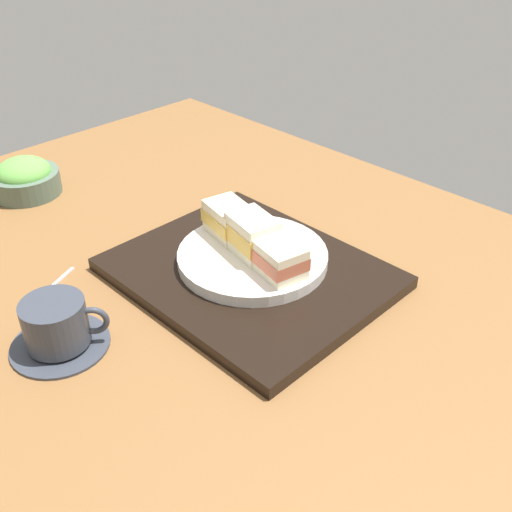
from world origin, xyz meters
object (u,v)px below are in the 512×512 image
(salad_bowl, at_px, (25,178))
(coffee_cup, at_px, (57,327))
(sandwich_plate, at_px, (253,257))
(sandwich_far, at_px, (229,220))
(teaspoon, at_px, (48,289))
(sandwich_near, at_px, (279,258))
(sandwich_middle, at_px, (252,235))

(salad_bowl, height_order, coffee_cup, same)
(sandwich_plate, relative_size, sandwich_far, 2.61)
(sandwich_far, height_order, teaspoon, sandwich_far)
(sandwich_plate, xyz_separation_m, sandwich_near, (-0.06, 0.01, 0.03))
(sandwich_middle, xyz_separation_m, salad_bowl, (0.49, 0.12, -0.04))
(sandwich_far, distance_m, salad_bowl, 0.45)
(sandwich_near, xyz_separation_m, coffee_cup, (0.12, 0.28, -0.03))
(sandwich_near, relative_size, sandwich_far, 0.98)
(coffee_cup, bearing_deg, sandwich_middle, -101.18)
(sandwich_middle, distance_m, sandwich_far, 0.06)
(sandwich_plate, height_order, sandwich_far, sandwich_far)
(sandwich_middle, bearing_deg, sandwich_near, 169.86)
(salad_bowl, xyz_separation_m, coffee_cup, (-0.43, 0.18, 0.00))
(sandwich_near, height_order, salad_bowl, sandwich_near)
(sandwich_middle, bearing_deg, sandwich_plate, -82.87)
(coffee_cup, bearing_deg, sandwich_plate, -101.18)
(coffee_cup, bearing_deg, teaspoon, -21.67)
(sandwich_middle, height_order, coffee_cup, sandwich_middle)
(sandwich_near, distance_m, sandwich_middle, 0.07)
(sandwich_near, bearing_deg, sandwich_plate, -10.14)
(sandwich_plate, bearing_deg, sandwich_near, 169.86)
(sandwich_near, distance_m, teaspoon, 0.34)
(sandwich_near, relative_size, sandwich_middle, 0.97)
(sandwich_far, bearing_deg, coffee_cup, 91.04)
(sandwich_plate, relative_size, salad_bowl, 1.78)
(sandwich_middle, height_order, sandwich_far, sandwich_middle)
(salad_bowl, distance_m, teaspoon, 0.34)
(teaspoon, bearing_deg, coffee_cup, 158.33)
(teaspoon, bearing_deg, sandwich_near, -136.12)
(sandwich_middle, xyz_separation_m, coffee_cup, (0.06, 0.29, -0.04))
(sandwich_plate, distance_m, sandwich_middle, 0.04)
(sandwich_near, xyz_separation_m, teaspoon, (0.24, 0.23, -0.06))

